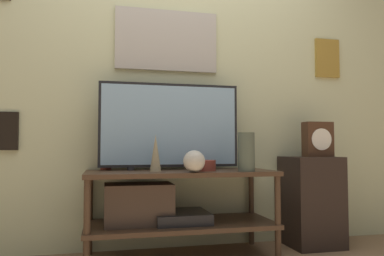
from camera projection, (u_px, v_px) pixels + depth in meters
wall_back at (172, 66)px, 2.85m from camera, size 6.40×0.08×2.70m
media_console at (165, 203)px, 2.48m from camera, size 1.25×0.51×0.58m
television at (170, 125)px, 2.63m from camera, size 0.98×0.05×0.61m
vase_round_glass at (194, 161)px, 2.34m from camera, size 0.14×0.14×0.14m
vase_wide_bowl at (204, 165)px, 2.51m from camera, size 0.17×0.17×0.07m
vase_slim_bronze at (156, 153)px, 2.43m from camera, size 0.08×0.08×0.24m
vase_tall_ceramic at (246, 152)px, 2.45m from camera, size 0.11×0.11×0.25m
decorative_bust at (106, 159)px, 2.61m from camera, size 0.10×0.10×0.14m
side_table at (311, 201)px, 2.80m from camera, size 0.37×0.36×0.66m
mantel_clock at (318, 139)px, 2.82m from camera, size 0.22×0.11×0.26m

